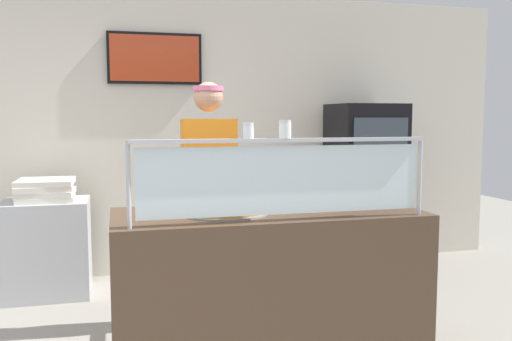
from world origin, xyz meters
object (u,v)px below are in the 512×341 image
at_px(pizza_server, 223,208).
at_px(parmesan_shaker, 248,132).
at_px(worker_figure, 210,188).
at_px(drink_fridge, 365,188).
at_px(pepper_flake_shaker, 285,130).
at_px(pizza_box_stack, 46,190).
at_px(pizza_tray, 225,211).

bearing_deg(pizza_server, parmesan_shaker, -57.27).
bearing_deg(parmesan_shaker, worker_figure, 91.53).
xyz_separation_m(pizza_server, drink_fridge, (1.76, 1.80, -0.17)).
distance_m(pepper_flake_shaker, pizza_box_stack, 2.57).
relative_size(parmesan_shaker, drink_fridge, 0.05).
bearing_deg(pizza_box_stack, drink_fridge, 0.85).
bearing_deg(pizza_box_stack, pizza_server, -56.22).
distance_m(pizza_tray, drink_fridge, 2.50).
bearing_deg(drink_fridge, parmesan_shaker, -128.92).
bearing_deg(parmesan_shaker, drink_fridge, 51.08).
xyz_separation_m(pizza_tray, pizza_server, (-0.01, -0.02, 0.02)).
relative_size(pepper_flake_shaker, worker_figure, 0.06).
distance_m(pizza_server, worker_figure, 0.78).
bearing_deg(pepper_flake_shaker, pizza_tray, 131.66).
distance_m(drink_fridge, pizza_box_stack, 2.94).
xyz_separation_m(pizza_server, worker_figure, (0.05, 0.78, 0.02)).
relative_size(parmesan_shaker, pizza_box_stack, 0.18).
height_order(pizza_tray, drink_fridge, drink_fridge).
distance_m(worker_figure, drink_fridge, 2.00).
relative_size(worker_figure, pizza_box_stack, 3.71).
height_order(drink_fridge, pizza_box_stack, drink_fridge).
bearing_deg(pizza_tray, drink_fridge, 45.49).
relative_size(pizza_tray, parmesan_shaker, 5.94).
height_order(pizza_server, worker_figure, worker_figure).
relative_size(parmesan_shaker, pepper_flake_shaker, 0.87).
xyz_separation_m(pizza_server, parmesan_shaker, (0.08, -0.28, 0.45)).
relative_size(worker_figure, drink_fridge, 1.07).
bearing_deg(pizza_server, pizza_tray, 71.81).
xyz_separation_m(worker_figure, drink_fridge, (1.71, 1.02, -0.19)).
distance_m(parmesan_shaker, pepper_flake_shaker, 0.20).
bearing_deg(worker_figure, pizza_server, -93.92).
distance_m(pepper_flake_shaker, drink_fridge, 2.63).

